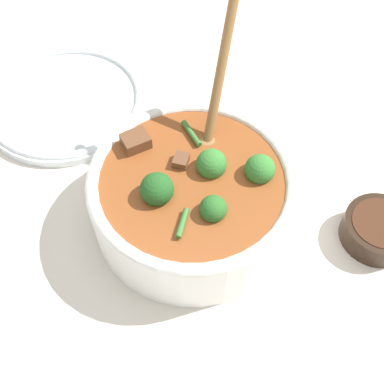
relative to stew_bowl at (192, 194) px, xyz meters
name	(u,v)px	position (x,y,z in m)	size (l,w,h in m)	color
ground_plane	(192,217)	(0.00, 0.00, -0.05)	(4.00, 4.00, 0.00)	silver
stew_bowl	(192,194)	(0.00, 0.00, 0.00)	(0.25, 0.31, 0.28)	white
condiment_bowl	(378,229)	(0.23, -0.05, -0.03)	(0.09, 0.09, 0.04)	black
empty_plate	(66,101)	(-0.18, 0.23, -0.04)	(0.25, 0.25, 0.02)	white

